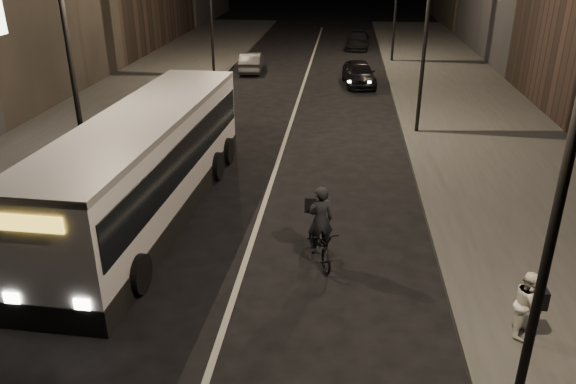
% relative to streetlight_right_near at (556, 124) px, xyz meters
% --- Properties ---
extents(ground, '(180.00, 180.00, 0.00)m').
position_rel_streetlight_right_near_xyz_m(ground, '(-5.33, 4.00, -5.36)').
color(ground, black).
rests_on(ground, ground).
extents(sidewalk_right, '(7.00, 70.00, 0.16)m').
position_rel_streetlight_right_near_xyz_m(sidewalk_right, '(3.17, 18.00, -5.28)').
color(sidewalk_right, '#363633').
rests_on(sidewalk_right, ground).
extents(sidewalk_left, '(7.00, 70.00, 0.16)m').
position_rel_streetlight_right_near_xyz_m(sidewalk_left, '(-13.83, 18.00, -5.28)').
color(sidewalk_left, '#363633').
rests_on(sidewalk_left, ground).
extents(streetlight_right_near, '(1.20, 0.44, 8.12)m').
position_rel_streetlight_right_near_xyz_m(streetlight_right_near, '(0.00, 0.00, 0.00)').
color(streetlight_right_near, black).
rests_on(streetlight_right_near, sidewalk_right).
extents(streetlight_right_mid, '(1.20, 0.44, 8.12)m').
position_rel_streetlight_right_near_xyz_m(streetlight_right_mid, '(0.00, 16.00, 0.00)').
color(streetlight_right_mid, black).
rests_on(streetlight_right_mid, sidewalk_right).
extents(streetlight_left_near, '(1.20, 0.44, 8.12)m').
position_rel_streetlight_right_near_xyz_m(streetlight_left_near, '(-10.66, 8.00, 0.00)').
color(streetlight_left_near, black).
rests_on(streetlight_left_near, sidewalk_left).
extents(city_bus, '(3.19, 11.92, 3.18)m').
position_rel_streetlight_right_near_xyz_m(city_bus, '(-8.65, 7.27, -3.63)').
color(city_bus, silver).
rests_on(city_bus, ground).
extents(cyclist_on_bicycle, '(1.25, 2.02, 2.20)m').
position_rel_streetlight_right_near_xyz_m(cyclist_on_bicycle, '(-3.40, 4.91, -4.63)').
color(cyclist_on_bicycle, black).
rests_on(cyclist_on_bicycle, ground).
extents(pedestrian_woman, '(0.73, 0.84, 1.47)m').
position_rel_streetlight_right_near_xyz_m(pedestrian_woman, '(0.99, 2.19, -4.47)').
color(pedestrian_woman, white).
rests_on(pedestrian_woman, sidewalk_right).
extents(car_near, '(2.17, 4.32, 1.41)m').
position_rel_streetlight_right_near_xyz_m(car_near, '(-2.12, 25.02, -4.66)').
color(car_near, black).
rests_on(car_near, ground).
extents(car_mid, '(1.62, 3.91, 1.26)m').
position_rel_streetlight_right_near_xyz_m(car_mid, '(-8.93, 28.04, -4.73)').
color(car_mid, '#2F3032').
rests_on(car_mid, ground).
extents(car_far, '(2.09, 4.46, 1.26)m').
position_rel_streetlight_right_near_xyz_m(car_far, '(-2.01, 37.57, -4.73)').
color(car_far, black).
rests_on(car_far, ground).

